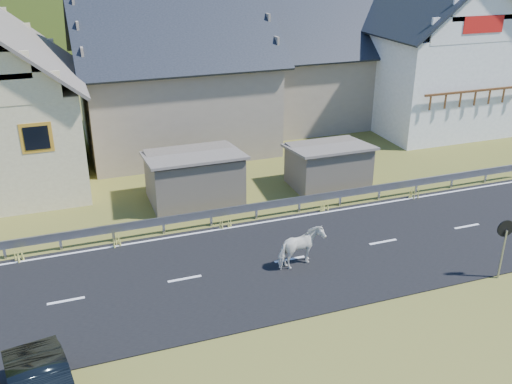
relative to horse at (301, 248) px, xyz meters
name	(u,v)px	position (x,y,z in m)	size (l,w,h in m)	color
ground	(290,260)	(-0.19, 0.55, -0.78)	(160.00, 160.00, 0.00)	#4C501C
road	(290,260)	(-0.19, 0.55, -0.76)	(60.00, 7.00, 0.04)	black
lane_markings	(290,259)	(-0.19, 0.55, -0.74)	(60.00, 6.60, 0.01)	silver
guardrail	(256,207)	(-0.19, 4.23, -0.22)	(28.10, 0.09, 0.75)	#93969B
shed_left	(194,178)	(-2.19, 7.05, 0.32)	(4.30, 3.30, 2.40)	#665C4F
shed_right	(328,166)	(4.31, 6.55, 0.22)	(3.80, 2.90, 2.20)	#665C4F
house_stone_a	(172,64)	(-1.19, 15.55, 3.85)	(10.80, 9.80, 8.90)	gray
house_stone_b	(318,54)	(8.81, 17.55, 3.45)	(9.80, 8.80, 8.10)	gray
house_white	(425,43)	(14.81, 14.55, 4.28)	(8.80, 10.80, 9.70)	white
mountain	(89,45)	(4.81, 180.55, -20.78)	(440.00, 280.00, 260.00)	#283E14
horse	(301,248)	(0.00, 0.00, 0.00)	(1.76, 0.80, 1.48)	silver
traffic_mirror	(504,236)	(6.28, -2.99, 0.86)	(0.62, 0.20, 2.24)	#93969B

